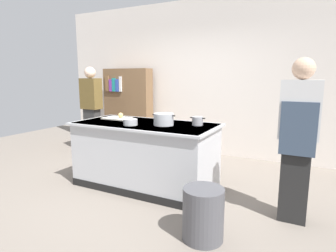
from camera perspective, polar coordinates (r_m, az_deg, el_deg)
ground_plane at (r=4.11m, az=-4.48°, el=-11.92°), size 10.00×10.00×0.00m
back_wall at (r=5.70m, az=6.61°, el=9.63°), size 6.40×0.12×3.00m
counter_island at (r=3.96m, az=-4.58°, el=-5.66°), size 1.98×0.98×0.90m
cutting_board at (r=4.32m, az=-10.31°, el=1.57°), size 0.40×0.28×0.02m
onion at (r=4.29m, az=-9.61°, el=2.19°), size 0.08×0.08×0.08m
stock_pot at (r=3.68m, az=-0.89°, el=1.37°), size 0.33×0.26×0.16m
sauce_pan at (r=3.70m, az=6.01°, el=1.02°), size 0.21×0.14×0.11m
mixing_bowl at (r=3.72m, az=-7.65°, el=0.80°), size 0.19×0.19×0.08m
juice_cup at (r=4.05m, az=-1.25°, el=1.76°), size 0.07×0.07×0.10m
trash_bin at (r=2.79m, az=7.16°, el=-17.32°), size 0.39×0.39×0.51m
person_chef at (r=3.18m, az=24.91°, el=-2.12°), size 0.38×0.25×1.72m
person_guest at (r=5.79m, az=-15.26°, el=3.51°), size 0.38×0.24×1.72m
bookshelf at (r=6.21m, az=-8.12°, el=3.64°), size 1.10×0.31×1.70m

